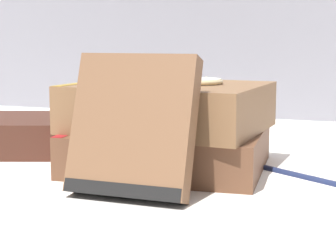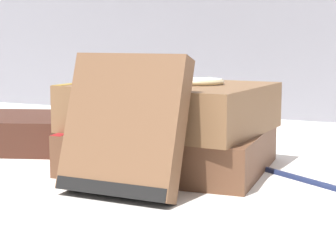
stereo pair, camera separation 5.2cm
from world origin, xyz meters
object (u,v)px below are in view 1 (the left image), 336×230
(book_side_left, at_px, (3,134))
(fountain_pen, at_px, (317,177))
(pocket_watch, at_px, (200,81))
(book_flat_bottom, at_px, (165,148))
(book_leaning_front, at_px, (132,131))
(reading_glasses, at_px, (172,136))
(book_flat_top, at_px, (165,106))

(book_side_left, bearing_deg, fountain_pen, -23.35)
(pocket_watch, height_order, fountain_pen, pocket_watch)
(book_flat_bottom, xyz_separation_m, fountain_pen, (0.16, -0.01, -0.02))
(book_flat_bottom, distance_m, book_side_left, 0.23)
(book_leaning_front, distance_m, fountain_pen, 0.20)
(book_side_left, distance_m, book_leaning_front, 0.28)
(book_flat_bottom, distance_m, pocket_watch, 0.08)
(book_flat_bottom, bearing_deg, book_side_left, 170.30)
(reading_glasses, bearing_deg, book_leaning_front, -72.30)
(book_leaning_front, height_order, pocket_watch, book_leaning_front)
(book_side_left, distance_m, pocket_watch, 0.28)
(book_side_left, bearing_deg, book_leaning_front, -49.30)
(book_flat_bottom, xyz_separation_m, book_flat_top, (0.00, -0.00, 0.05))
(book_flat_top, height_order, fountain_pen, book_flat_top)
(pocket_watch, distance_m, fountain_pen, 0.16)
(book_flat_top, bearing_deg, book_leaning_front, -81.25)
(book_leaning_front, distance_m, pocket_watch, 0.13)
(pocket_watch, distance_m, reading_glasses, 0.22)
(pocket_watch, xyz_separation_m, fountain_pen, (0.13, -0.01, -0.09))
(book_leaning_front, xyz_separation_m, fountain_pen, (0.15, 0.11, -0.05))
(book_side_left, relative_size, fountain_pen, 2.19)
(book_leaning_front, bearing_deg, reading_glasses, 102.99)
(book_side_left, height_order, fountain_pen, book_side_left)
(reading_glasses, xyz_separation_m, fountain_pen, (0.22, -0.19, 0.00))
(pocket_watch, bearing_deg, book_flat_bottom, -171.68)
(reading_glasses, relative_size, fountain_pen, 0.75)
(book_flat_top, relative_size, book_leaning_front, 1.60)
(book_side_left, relative_size, book_leaning_front, 2.10)
(book_flat_top, height_order, reading_glasses, book_flat_top)
(fountain_pen, bearing_deg, pocket_watch, -153.46)
(book_side_left, xyz_separation_m, pocket_watch, (0.26, -0.01, 0.07))
(fountain_pen, bearing_deg, book_flat_top, -149.71)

